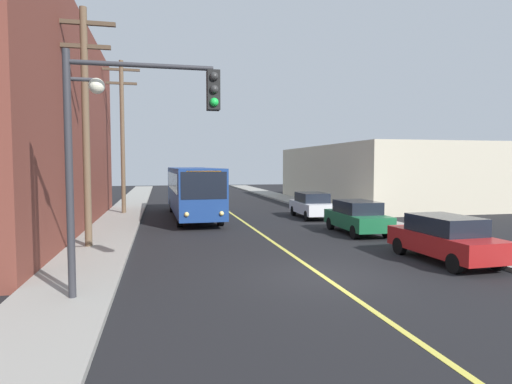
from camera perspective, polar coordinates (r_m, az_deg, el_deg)
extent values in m
plane|color=black|center=(13.50, 8.85, -11.00)|extent=(120.00, 120.00, 0.00)
cube|color=gray|center=(22.54, -18.73, -5.05)|extent=(2.50, 90.00, 0.15)
cube|color=gray|center=(25.44, 15.88, -4.02)|extent=(2.50, 90.00, 0.15)
cube|color=#D8CC4C|center=(27.78, -2.52, -3.39)|extent=(0.16, 60.00, 0.01)
cube|color=black|center=(23.86, -21.54, -0.95)|extent=(0.06, 15.90, 1.30)
cube|color=black|center=(23.83, -21.72, 6.74)|extent=(0.06, 15.90, 1.30)
cube|color=black|center=(24.23, -21.90, 14.31)|extent=(0.06, 15.90, 1.30)
cube|color=beige|center=(40.43, 15.97, 2.24)|extent=(12.00, 20.88, 5.04)
cube|color=black|center=(37.98, 8.02, 0.88)|extent=(0.06, 14.61, 1.30)
cube|color=navy|center=(27.93, -8.44, 0.36)|extent=(2.87, 12.06, 2.75)
cube|color=black|center=(21.96, -6.92, 0.86)|extent=(2.35, 0.14, 1.40)
cube|color=black|center=(33.85, -9.45, 1.97)|extent=(2.30, 0.14, 1.10)
cube|color=black|center=(27.81, -11.03, 1.40)|extent=(0.33, 10.20, 1.10)
cube|color=black|center=(28.05, -5.90, 1.47)|extent=(0.33, 10.20, 1.10)
cube|color=orange|center=(21.95, -6.94, 2.43)|extent=(1.79, 0.11, 0.30)
sphere|color=#F9D872|center=(21.95, -9.19, -2.96)|extent=(0.24, 0.24, 0.24)
sphere|color=#F9D872|center=(22.17, -4.59, -2.86)|extent=(0.24, 0.24, 0.24)
cylinder|color=black|center=(23.78, -10.12, -3.43)|extent=(0.33, 1.01, 1.00)
cylinder|color=black|center=(24.04, -4.75, -3.31)|extent=(0.33, 1.01, 1.00)
cylinder|color=black|center=(31.42, -11.09, -1.73)|extent=(0.33, 1.01, 1.00)
cylinder|color=black|center=(31.62, -7.02, -1.66)|extent=(0.33, 1.01, 1.00)
cube|color=maroon|center=(16.53, 23.76, -6.19)|extent=(1.97, 4.47, 0.70)
cube|color=black|center=(16.44, 23.82, -3.96)|extent=(1.71, 2.52, 0.60)
cylinder|color=black|center=(14.96, 24.91, -8.60)|extent=(0.24, 0.65, 0.64)
cylinder|color=black|center=(16.01, 29.37, -7.94)|extent=(0.24, 0.65, 0.64)
cylinder|color=black|center=(17.32, 18.53, -6.81)|extent=(0.24, 0.65, 0.64)
cylinder|color=black|center=(18.24, 22.76, -6.38)|extent=(0.24, 0.65, 0.64)
cube|color=#196038|center=(21.88, 13.26, -3.64)|extent=(1.88, 4.43, 0.70)
cube|color=black|center=(21.81, 13.28, -1.94)|extent=(1.67, 2.49, 0.60)
cylinder|color=black|center=(20.25, 12.96, -5.22)|extent=(0.23, 0.64, 0.64)
cylinder|color=black|center=(20.95, 16.96, -4.98)|extent=(0.23, 0.64, 0.64)
cylinder|color=black|center=(22.98, 9.86, -4.13)|extent=(0.23, 0.64, 0.64)
cylinder|color=black|center=(23.61, 13.49, -3.97)|extent=(0.23, 0.64, 0.64)
cube|color=silver|center=(27.73, 7.43, -2.05)|extent=(1.93, 4.45, 0.70)
cube|color=black|center=(27.67, 7.44, -0.71)|extent=(1.69, 2.51, 0.60)
cylinder|color=black|center=(26.10, 6.79, -3.17)|extent=(0.24, 0.65, 0.64)
cylinder|color=black|center=(26.63, 10.07, -3.07)|extent=(0.24, 0.65, 0.64)
cylinder|color=black|center=(28.96, 4.99, -2.49)|extent=(0.24, 0.65, 0.64)
cylinder|color=black|center=(29.43, 7.99, -2.41)|extent=(0.24, 0.65, 0.64)
cylinder|color=brown|center=(18.36, -21.65, 7.84)|extent=(0.28, 0.28, 9.36)
cube|color=#4C3D2D|center=(19.12, -21.95, 20.13)|extent=(2.40, 0.16, 0.16)
cube|color=#4C3D2D|center=(18.88, -21.89, 17.51)|extent=(2.00, 0.16, 0.16)
cylinder|color=brown|center=(30.38, -17.30, 6.94)|extent=(0.28, 0.28, 10.18)
cube|color=#4C3D2D|center=(30.98, -17.46, 15.25)|extent=(2.40, 0.16, 0.16)
cube|color=#4C3D2D|center=(30.81, -17.43, 13.61)|extent=(2.00, 0.16, 0.16)
cylinder|color=#2D2D33|center=(11.30, -23.55, 2.05)|extent=(0.18, 0.18, 6.00)
cylinder|color=#2D2D33|center=(11.36, -14.87, 15.95)|extent=(3.50, 0.12, 0.12)
cube|color=black|center=(11.33, -5.70, 13.26)|extent=(0.32, 0.36, 1.00)
sphere|color=#2D2D2D|center=(11.20, -5.59, 15.03)|extent=(0.22, 0.22, 0.22)
sphere|color=#2D2D2D|center=(11.14, -5.58, 13.42)|extent=(0.22, 0.22, 0.22)
sphere|color=green|center=(11.09, -5.57, 11.79)|extent=(0.22, 0.22, 0.22)
cylinder|color=#38383D|center=(11.87, -23.48, 0.91)|extent=(0.16, 0.16, 5.50)
cylinder|color=#38383D|center=(12.00, -22.12, 13.68)|extent=(0.70, 0.10, 0.10)
sphere|color=#EAE5C6|center=(11.92, -20.40, 13.06)|extent=(0.40, 0.40, 0.40)
cylinder|color=red|center=(21.87, 19.82, -4.21)|extent=(0.26, 0.26, 0.70)
sphere|color=gold|center=(21.83, 19.84, -3.24)|extent=(0.24, 0.24, 0.24)
cylinder|color=red|center=(21.77, 19.47, -3.97)|extent=(0.12, 0.10, 0.10)
cylinder|color=red|center=(21.94, 20.18, -3.93)|extent=(0.12, 0.10, 0.10)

